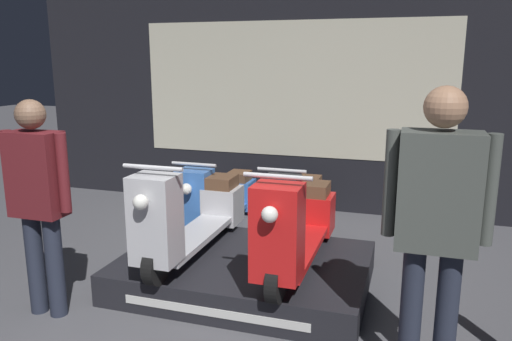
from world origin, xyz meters
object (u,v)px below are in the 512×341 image
(scooter_backrow_0, at_px, (218,201))
(scooter_backrow_1, at_px, (296,208))
(scooter_display_right, at_px, (297,227))
(person_left_browsing, at_px, (38,193))
(person_right_browsing, at_px, (437,213))
(scooter_display_left, at_px, (191,216))

(scooter_backrow_0, xyz_separation_m, scooter_backrow_1, (0.91, 0.00, 0.00))
(scooter_display_right, distance_m, person_left_browsing, 1.99)
(scooter_display_right, bearing_deg, person_right_browsing, -40.11)
(person_left_browsing, bearing_deg, scooter_display_right, 25.46)
(scooter_display_left, distance_m, person_left_browsing, 1.24)
(scooter_backrow_1, xyz_separation_m, person_right_browsing, (1.32, -2.18, 0.73))
(scooter_backrow_0, relative_size, person_left_browsing, 1.08)
(scooter_backrow_0, bearing_deg, scooter_display_right, -47.45)
(person_right_browsing, bearing_deg, scooter_display_left, 156.48)
(scooter_display_left, bearing_deg, person_right_browsing, -23.52)
(scooter_backrow_1, bearing_deg, scooter_display_left, -114.71)
(person_left_browsing, bearing_deg, person_right_browsing, 0.00)
(scooter_display_right, distance_m, scooter_backrow_1, 1.40)
(scooter_backrow_1, bearing_deg, person_right_browsing, -58.83)
(scooter_backrow_0, bearing_deg, scooter_backrow_1, 0.00)
(scooter_display_right, height_order, scooter_backrow_1, scooter_display_right)
(scooter_display_left, bearing_deg, person_left_browsing, -134.71)
(scooter_display_left, relative_size, scooter_backrow_1, 1.00)
(scooter_display_left, relative_size, scooter_display_right, 1.00)
(scooter_display_right, distance_m, person_right_browsing, 1.39)
(scooter_backrow_1, distance_m, person_right_browsing, 2.65)
(scooter_display_right, distance_m, scooter_backrow_0, 1.84)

